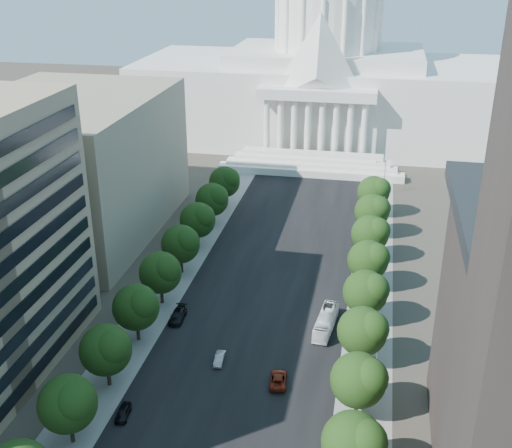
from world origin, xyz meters
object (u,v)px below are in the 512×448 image
Objects in this scene: car_silver at (220,359)px; car_dark_b at (178,316)px; car_dark_a at (123,413)px; city_bus at (326,322)px; car_red at (278,379)px.

car_silver is 14.60m from car_dark_b.
city_bus reaches higher than car_dark_a.
car_red is 0.50× the size of city_bus.
car_dark_b is (-10.07, 10.57, 0.18)m from car_silver.
car_dark_b is (-19.85, 13.95, 0.09)m from car_red.
city_bus is at bearing 35.97° from car_silver.
car_dark_b reaches higher than car_dark_a.
car_dark_a reaches higher than car_silver.
car_silver is 0.74× the size of car_red.
car_silver is 10.35m from car_red.
car_dark_a is 0.77× the size of car_red.
car_silver is at bearing -134.70° from city_bus.
car_silver is 0.69× the size of car_dark_b.
city_bus is at bearing 40.94° from car_dark_a.
car_dark_a is 17.73m from car_silver.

